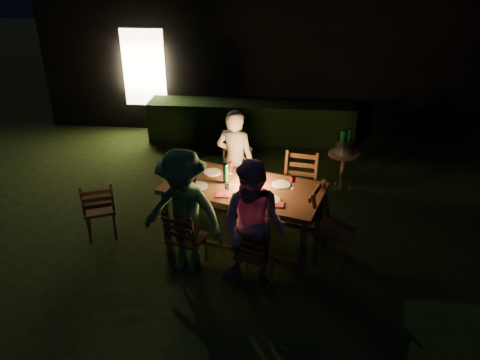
# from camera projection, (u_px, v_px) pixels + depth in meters

# --- Properties ---
(garden_envelope) EXTENTS (40.00, 40.00, 3.20)m
(garden_envelope) POSITION_uv_depth(u_px,v_px,m) (279.00, 42.00, 11.24)
(garden_envelope) COLOR black
(garden_envelope) RESTS_ON ground
(dining_table) EXTENTS (2.27, 1.57, 0.86)m
(dining_table) POSITION_uv_depth(u_px,v_px,m) (243.00, 192.00, 6.17)
(dining_table) COLOR #4A2D18
(dining_table) RESTS_ON ground
(chair_near_left) EXTENTS (0.52, 0.54, 0.91)m
(chair_near_left) POSITION_uv_depth(u_px,v_px,m) (188.00, 248.00, 5.91)
(chair_near_left) COLOR #4A2D18
(chair_near_left) RESTS_ON ground
(chair_near_right) EXTENTS (0.52, 0.54, 0.92)m
(chair_near_right) POSITION_uv_depth(u_px,v_px,m) (255.00, 264.00, 5.61)
(chair_near_right) COLOR #4A2D18
(chair_near_right) RESTS_ON ground
(chair_far_left) EXTENTS (0.53, 0.55, 1.00)m
(chair_far_left) POSITION_uv_depth(u_px,v_px,m) (234.00, 192.00, 7.17)
(chair_far_left) COLOR #4A2D18
(chair_far_left) RESTS_ON ground
(chair_far_right) EXTENTS (0.56, 0.59, 1.07)m
(chair_far_right) POSITION_uv_depth(u_px,v_px,m) (297.00, 202.00, 6.83)
(chair_far_right) COLOR #4A2D18
(chair_far_right) RESTS_ON ground
(chair_end) EXTENTS (0.65, 0.63, 1.08)m
(chair_end) POSITION_uv_depth(u_px,v_px,m) (332.00, 240.00, 5.97)
(chair_end) COLOR #4A2D18
(chair_end) RESTS_ON ground
(chair_spare) EXTENTS (0.56, 0.58, 0.94)m
(chair_spare) POSITION_uv_depth(u_px,v_px,m) (101.00, 219.00, 6.50)
(chair_spare) COLOR #4A2D18
(chair_spare) RESTS_ON ground
(person_house_side) EXTENTS (0.67, 0.53, 1.60)m
(person_house_side) POSITION_uv_depth(u_px,v_px,m) (235.00, 161.00, 6.98)
(person_house_side) COLOR white
(person_house_side) RESTS_ON ground
(person_opp_right) EXTENTS (0.93, 0.82, 1.63)m
(person_opp_right) POSITION_uv_depth(u_px,v_px,m) (254.00, 228.00, 5.32)
(person_opp_right) COLOR #AE789D
(person_opp_right) RESTS_ON ground
(person_opp_left) EXTENTS (1.18, 0.88, 1.63)m
(person_opp_left) POSITION_uv_depth(u_px,v_px,m) (184.00, 213.00, 5.62)
(person_opp_left) COLOR #376F45
(person_opp_left) RESTS_ON ground
(lantern) EXTENTS (0.16, 0.16, 0.35)m
(lantern) POSITION_uv_depth(u_px,v_px,m) (248.00, 175.00, 6.08)
(lantern) COLOR white
(lantern) RESTS_ON dining_table
(plate_far_left) EXTENTS (0.25, 0.25, 0.01)m
(plate_far_left) POSITION_uv_depth(u_px,v_px,m) (212.00, 172.00, 6.49)
(plate_far_left) COLOR white
(plate_far_left) RESTS_ON dining_table
(plate_near_left) EXTENTS (0.25, 0.25, 0.01)m
(plate_near_left) POSITION_uv_depth(u_px,v_px,m) (198.00, 186.00, 6.12)
(plate_near_left) COLOR white
(plate_near_left) RESTS_ON dining_table
(plate_far_right) EXTENTS (0.25, 0.25, 0.01)m
(plate_far_right) POSITION_uv_depth(u_px,v_px,m) (281.00, 184.00, 6.16)
(plate_far_right) COLOR white
(plate_far_right) RESTS_ON dining_table
(plate_near_right) EXTENTS (0.25, 0.25, 0.01)m
(plate_near_right) POSITION_uv_depth(u_px,v_px,m) (270.00, 200.00, 5.79)
(plate_near_right) COLOR white
(plate_near_right) RESTS_ON dining_table
(wineglass_a) EXTENTS (0.06, 0.06, 0.18)m
(wineglass_a) POSITION_uv_depth(u_px,v_px,m) (230.00, 168.00, 6.42)
(wineglass_a) COLOR #59070F
(wineglass_a) RESTS_ON dining_table
(wineglass_b) EXTENTS (0.06, 0.06, 0.18)m
(wineglass_b) POSITION_uv_depth(u_px,v_px,m) (190.00, 175.00, 6.23)
(wineglass_b) COLOR #59070F
(wineglass_b) RESTS_ON dining_table
(wineglass_c) EXTENTS (0.06, 0.06, 0.18)m
(wineglass_c) POSITION_uv_depth(u_px,v_px,m) (258.00, 194.00, 5.76)
(wineglass_c) COLOR #59070F
(wineglass_c) RESTS_ON dining_table
(wineglass_d) EXTENTS (0.06, 0.06, 0.18)m
(wineglass_d) POSITION_uv_depth(u_px,v_px,m) (293.00, 183.00, 6.03)
(wineglass_d) COLOR #59070F
(wineglass_d) RESTS_ON dining_table
(wineglass_e) EXTENTS (0.06, 0.06, 0.18)m
(wineglass_e) POSITION_uv_depth(u_px,v_px,m) (227.00, 189.00, 5.87)
(wineglass_e) COLOR silver
(wineglass_e) RESTS_ON dining_table
(bottle_table) EXTENTS (0.07, 0.07, 0.28)m
(bottle_table) POSITION_uv_depth(u_px,v_px,m) (226.00, 174.00, 6.15)
(bottle_table) COLOR #0F471E
(bottle_table) RESTS_ON dining_table
(napkin_left) EXTENTS (0.18, 0.14, 0.01)m
(napkin_left) POSITION_uv_depth(u_px,v_px,m) (223.00, 195.00, 5.91)
(napkin_left) COLOR red
(napkin_left) RESTS_ON dining_table
(napkin_right) EXTENTS (0.18, 0.14, 0.01)m
(napkin_right) POSITION_uv_depth(u_px,v_px,m) (276.00, 204.00, 5.70)
(napkin_right) COLOR red
(napkin_right) RESTS_ON dining_table
(phone) EXTENTS (0.14, 0.07, 0.01)m
(phone) POSITION_uv_depth(u_px,v_px,m) (190.00, 188.00, 6.08)
(phone) COLOR black
(phone) RESTS_ON dining_table
(side_table) EXTENTS (0.50, 0.50, 0.67)m
(side_table) POSITION_uv_depth(u_px,v_px,m) (343.00, 158.00, 7.60)
(side_table) COLOR brown
(side_table) RESTS_ON ground
(ice_bucket) EXTENTS (0.30, 0.30, 0.22)m
(ice_bucket) POSITION_uv_depth(u_px,v_px,m) (345.00, 147.00, 7.52)
(ice_bucket) COLOR #A5A8AD
(ice_bucket) RESTS_ON side_table
(bottle_bucket_a) EXTENTS (0.07, 0.07, 0.32)m
(bottle_bucket_a) POSITION_uv_depth(u_px,v_px,m) (342.00, 145.00, 7.46)
(bottle_bucket_a) COLOR #0F471E
(bottle_bucket_a) RESTS_ON side_table
(bottle_bucket_b) EXTENTS (0.07, 0.07, 0.32)m
(bottle_bucket_b) POSITION_uv_depth(u_px,v_px,m) (348.00, 143.00, 7.53)
(bottle_bucket_b) COLOR #0F471E
(bottle_bucket_b) RESTS_ON side_table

